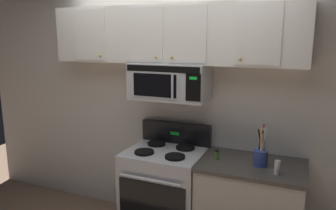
% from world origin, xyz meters
% --- Properties ---
extents(back_wall, '(5.20, 0.10, 2.70)m').
position_xyz_m(back_wall, '(0.00, 0.79, 1.35)').
color(back_wall, silver).
rests_on(back_wall, ground_plane).
extents(stove_range, '(0.76, 0.69, 1.12)m').
position_xyz_m(stove_range, '(0.00, 0.42, 0.47)').
color(stove_range, '#B7BABF').
rests_on(stove_range, ground_plane).
extents(over_range_microwave, '(0.76, 0.43, 0.35)m').
position_xyz_m(over_range_microwave, '(-0.00, 0.54, 1.58)').
color(over_range_microwave, '#B7BABF').
extents(upper_cabinets, '(2.50, 0.36, 0.55)m').
position_xyz_m(upper_cabinets, '(-0.00, 0.57, 2.02)').
color(upper_cabinets, white).
extents(counter_segment, '(0.93, 0.65, 0.90)m').
position_xyz_m(counter_segment, '(0.84, 0.43, 0.45)').
color(counter_segment, '#BCB7AD').
rests_on(counter_segment, ground_plane).
extents(utensil_crock_blue, '(0.12, 0.12, 0.37)m').
position_xyz_m(utensil_crock_blue, '(0.91, 0.40, 1.00)').
color(utensil_crock_blue, '#384C9E').
rests_on(utensil_crock_blue, counter_segment).
extents(salt_shaker, '(0.05, 0.05, 0.12)m').
position_xyz_m(salt_shaker, '(1.06, 0.27, 0.96)').
color(salt_shaker, white).
rests_on(salt_shaker, counter_segment).
extents(spice_jar, '(0.04, 0.04, 0.09)m').
position_xyz_m(spice_jar, '(0.53, 0.40, 0.95)').
color(spice_jar, '#4C7F33').
rests_on(spice_jar, counter_segment).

